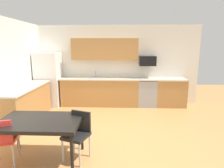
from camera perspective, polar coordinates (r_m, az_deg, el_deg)
ground_plane at (r=4.41m, az=-0.53°, el=-15.46°), size 12.00×12.00×0.00m
wall_back at (r=6.62m, az=0.57°, el=5.78°), size 5.80×0.10×2.70m
cabinet_run_back at (r=6.46m, az=-3.65°, el=-2.50°), size 2.58×0.60×0.90m
cabinet_run_back_right at (r=6.65m, az=17.19°, el=-2.58°), size 0.97×0.60×0.90m
cabinet_run_left at (r=5.57m, az=-24.60°, el=-5.78°), size 0.60×2.00×0.90m
countertop_back at (r=6.33m, az=0.46°, el=1.59°), size 4.80×0.64×0.04m
countertop_left at (r=5.46m, az=-25.00°, el=-1.05°), size 0.64×2.00×0.04m
upper_cabinets_back at (r=6.39m, az=-2.22°, el=10.51°), size 2.20×0.34×0.70m
refrigerator at (r=6.69m, az=-18.58°, el=1.33°), size 0.76×0.70×1.80m
oven_range at (r=6.49m, az=10.45°, el=-2.55°), size 0.60×0.60×0.91m
microwave at (r=6.42m, az=10.67°, el=6.90°), size 0.54×0.36×0.32m
sink_basin at (r=6.39m, az=-5.20°, el=1.27°), size 0.48×0.40×0.14m
sink_faucet at (r=6.54m, az=-5.02°, el=2.93°), size 0.02×0.02×0.24m
dining_table at (r=3.51m, az=-21.05°, el=-11.07°), size 1.40×0.90×0.76m
chair_near_table at (r=3.50m, az=-10.21°, el=-13.94°), size 0.51×0.51×0.85m
chair_far_side at (r=3.70m, az=-30.30°, el=-13.99°), size 0.49×0.49×0.85m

